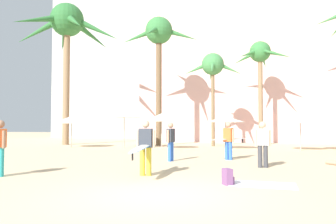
{
  "coord_description": "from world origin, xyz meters",
  "views": [
    {
      "loc": [
        1.58,
        -6.97,
        1.53
      ],
      "look_at": [
        -0.59,
        4.55,
        2.02
      ],
      "focal_mm": 34.46,
      "sensor_mm": 36.0,
      "label": 1
    }
  ],
  "objects_px": {
    "cafe_umbrella_5": "(71,120)",
    "person_mid_center": "(171,140)",
    "palm_tree_far_right": "(213,68)",
    "beach_towel": "(262,184)",
    "cafe_umbrella_4": "(161,117)",
    "backpack": "(228,177)",
    "cafe_umbrella_2": "(124,115)",
    "person_far_left": "(263,142)",
    "palm_tree_right": "(67,28)",
    "person_mid_left": "(145,146)",
    "person_far_right": "(0,145)",
    "palm_tree_left": "(260,59)",
    "palm_tree_far_left": "(159,39)",
    "cafe_umbrella_3": "(300,118)",
    "cafe_umbrella_1": "(225,119)",
    "person_near_right": "(228,139)"
  },
  "relations": [
    {
      "from": "cafe_umbrella_5",
      "to": "person_mid_center",
      "type": "height_order",
      "value": "cafe_umbrella_5"
    },
    {
      "from": "palm_tree_far_right",
      "to": "beach_towel",
      "type": "height_order",
      "value": "palm_tree_far_right"
    },
    {
      "from": "cafe_umbrella_4",
      "to": "backpack",
      "type": "bearing_deg",
      "value": -70.43
    },
    {
      "from": "backpack",
      "to": "cafe_umbrella_2",
      "type": "bearing_deg",
      "value": 92.45
    },
    {
      "from": "beach_towel",
      "to": "person_far_left",
      "type": "height_order",
      "value": "person_far_left"
    },
    {
      "from": "person_far_left",
      "to": "cafe_umbrella_4",
      "type": "bearing_deg",
      "value": -153.14
    },
    {
      "from": "palm_tree_right",
      "to": "person_mid_left",
      "type": "relative_size",
      "value": 4.02
    },
    {
      "from": "cafe_umbrella_5",
      "to": "person_far_right",
      "type": "xyz_separation_m",
      "value": [
        3.91,
        -12.01,
        -0.99
      ]
    },
    {
      "from": "person_mid_left",
      "to": "person_far_right",
      "type": "relative_size",
      "value": 1.67
    },
    {
      "from": "palm_tree_left",
      "to": "backpack",
      "type": "xyz_separation_m",
      "value": [
        -2.5,
        -17.43,
        -6.54
      ]
    },
    {
      "from": "palm_tree_far_left",
      "to": "backpack",
      "type": "height_order",
      "value": "palm_tree_far_left"
    },
    {
      "from": "cafe_umbrella_3",
      "to": "cafe_umbrella_5",
      "type": "bearing_deg",
      "value": -179.92
    },
    {
      "from": "person_far_left",
      "to": "palm_tree_right",
      "type": "bearing_deg",
      "value": -136.24
    },
    {
      "from": "palm_tree_far_right",
      "to": "backpack",
      "type": "distance_m",
      "value": 16.5
    },
    {
      "from": "person_far_right",
      "to": "palm_tree_left",
      "type": "bearing_deg",
      "value": 1.5
    },
    {
      "from": "cafe_umbrella_1",
      "to": "person_mid_left",
      "type": "height_order",
      "value": "cafe_umbrella_1"
    },
    {
      "from": "palm_tree_far_left",
      "to": "cafe_umbrella_1",
      "type": "height_order",
      "value": "palm_tree_far_left"
    },
    {
      "from": "cafe_umbrella_5",
      "to": "person_near_right",
      "type": "bearing_deg",
      "value": -28.9
    },
    {
      "from": "beach_towel",
      "to": "person_mid_left",
      "type": "height_order",
      "value": "person_mid_left"
    },
    {
      "from": "cafe_umbrella_2",
      "to": "palm_tree_left",
      "type": "bearing_deg",
      "value": 28.49
    },
    {
      "from": "palm_tree_far_left",
      "to": "cafe_umbrella_3",
      "type": "distance_m",
      "value": 11.88
    },
    {
      "from": "palm_tree_far_right",
      "to": "person_near_right",
      "type": "relative_size",
      "value": 2.82
    },
    {
      "from": "palm_tree_right",
      "to": "cafe_umbrella_4",
      "type": "bearing_deg",
      "value": -20.79
    },
    {
      "from": "cafe_umbrella_5",
      "to": "beach_towel",
      "type": "distance_m",
      "value": 16.71
    },
    {
      "from": "palm_tree_left",
      "to": "cafe_umbrella_5",
      "type": "distance_m",
      "value": 14.97
    },
    {
      "from": "cafe_umbrella_2",
      "to": "person_far_left",
      "type": "distance_m",
      "value": 11.94
    },
    {
      "from": "palm_tree_left",
      "to": "backpack",
      "type": "bearing_deg",
      "value": -98.16
    },
    {
      "from": "backpack",
      "to": "person_far_left",
      "type": "xyz_separation_m",
      "value": [
        1.24,
        3.71,
        0.71
      ]
    },
    {
      "from": "cafe_umbrella_5",
      "to": "person_mid_center",
      "type": "distance_m",
      "value": 10.86
    },
    {
      "from": "palm_tree_left",
      "to": "beach_towel",
      "type": "height_order",
      "value": "palm_tree_left"
    },
    {
      "from": "cafe_umbrella_4",
      "to": "palm_tree_far_right",
      "type": "bearing_deg",
      "value": 48.44
    },
    {
      "from": "person_far_left",
      "to": "beach_towel",
      "type": "bearing_deg",
      "value": -13.07
    },
    {
      "from": "backpack",
      "to": "person_near_right",
      "type": "height_order",
      "value": "person_near_right"
    },
    {
      "from": "palm_tree_left",
      "to": "cafe_umbrella_4",
      "type": "bearing_deg",
      "value": -140.81
    },
    {
      "from": "palm_tree_far_right",
      "to": "cafe_umbrella_3",
      "type": "distance_m",
      "value": 7.4
    },
    {
      "from": "beach_towel",
      "to": "cafe_umbrella_1",
      "type": "bearing_deg",
      "value": 94.75
    },
    {
      "from": "cafe_umbrella_5",
      "to": "palm_tree_left",
      "type": "bearing_deg",
      "value": 21.83
    },
    {
      "from": "palm_tree_left",
      "to": "cafe_umbrella_1",
      "type": "bearing_deg",
      "value": -118.73
    },
    {
      "from": "person_mid_left",
      "to": "person_far_left",
      "type": "distance_m",
      "value": 4.6
    },
    {
      "from": "person_near_right",
      "to": "person_mid_center",
      "type": "height_order",
      "value": "person_near_right"
    },
    {
      "from": "backpack",
      "to": "person_far_right",
      "type": "relative_size",
      "value": 0.25
    },
    {
      "from": "person_mid_left",
      "to": "palm_tree_left",
      "type": "bearing_deg",
      "value": -19.26
    },
    {
      "from": "palm_tree_far_right",
      "to": "cafe_umbrella_4",
      "type": "relative_size",
      "value": 2.96
    },
    {
      "from": "cafe_umbrella_4",
      "to": "beach_towel",
      "type": "bearing_deg",
      "value": -66.5
    },
    {
      "from": "palm_tree_far_right",
      "to": "person_far_left",
      "type": "xyz_separation_m",
      "value": [
        2.35,
        -11.77,
        -4.89
      ]
    },
    {
      "from": "palm_tree_right",
      "to": "cafe_umbrella_3",
      "type": "bearing_deg",
      "value": -9.86
    },
    {
      "from": "cafe_umbrella_4",
      "to": "person_mid_center",
      "type": "xyz_separation_m",
      "value": [
        1.83,
        -6.78,
        -1.14
      ]
    },
    {
      "from": "beach_towel",
      "to": "person_mid_left",
      "type": "xyz_separation_m",
      "value": [
        -3.33,
        0.79,
        0.91
      ]
    },
    {
      "from": "cafe_umbrella_2",
      "to": "cafe_umbrella_3",
      "type": "height_order",
      "value": "cafe_umbrella_2"
    },
    {
      "from": "palm_tree_right",
      "to": "cafe_umbrella_1",
      "type": "height_order",
      "value": "palm_tree_right"
    }
  ]
}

